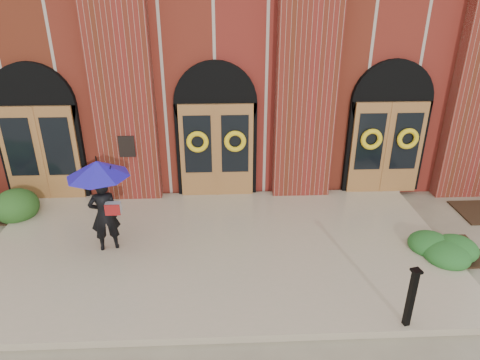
{
  "coord_description": "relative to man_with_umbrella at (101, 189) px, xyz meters",
  "views": [
    {
      "loc": [
        0.14,
        -7.74,
        5.37
      ],
      "look_at": [
        0.53,
        1.0,
        1.34
      ],
      "focal_mm": 32.0,
      "sensor_mm": 36.0,
      "label": 1
    }
  ],
  "objects": [
    {
      "name": "ground",
      "position": [
        2.34,
        -0.19,
        -1.57
      ],
      "size": [
        90.0,
        90.0,
        0.0
      ],
      "primitive_type": "plane",
      "color": "gray",
      "rests_on": "ground"
    },
    {
      "name": "landing",
      "position": [
        2.34,
        -0.04,
        -1.5
      ],
      "size": [
        10.0,
        5.3,
        0.15
      ],
      "primitive_type": "cube",
      "color": "tan",
      "rests_on": "ground"
    },
    {
      "name": "church_building",
      "position": [
        2.34,
        8.59,
        1.93
      ],
      "size": [
        16.2,
        12.53,
        7.0
      ],
      "color": "maroon",
      "rests_on": "ground"
    },
    {
      "name": "man_with_umbrella",
      "position": [
        0.0,
        0.0,
        0.0
      ],
      "size": [
        1.57,
        1.57,
        2.04
      ],
      "rotation": [
        0.0,
        0.0,
        3.42
      ],
      "color": "black",
      "rests_on": "landing"
    },
    {
      "name": "metal_post",
      "position": [
        5.52,
        -2.54,
        -0.84
      ],
      "size": [
        0.18,
        0.18,
        1.11
      ],
      "rotation": [
        0.0,
        0.0,
        0.22
      ],
      "color": "black",
      "rests_on": "landing"
    },
    {
      "name": "hedge_front_right",
      "position": [
        7.44,
        -0.27,
        -1.35
      ],
      "size": [
        1.26,
        1.08,
        0.44
      ],
      "primitive_type": "ellipsoid",
      "color": "#1E521D",
      "rests_on": "ground"
    }
  ]
}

